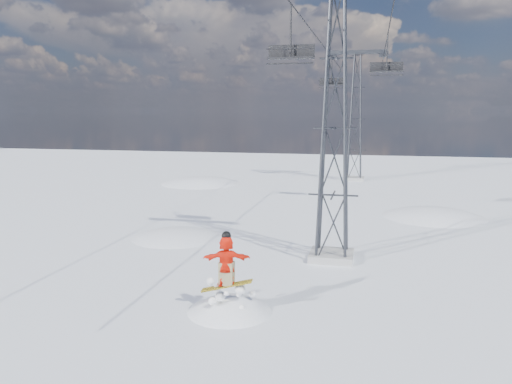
% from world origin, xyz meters
% --- Properties ---
extents(ground, '(120.00, 120.00, 0.00)m').
position_xyz_m(ground, '(0.00, 0.00, 0.00)').
color(ground, white).
rests_on(ground, ground).
extents(snow_terrain, '(39.00, 37.00, 22.00)m').
position_xyz_m(snow_terrain, '(-4.77, 21.24, -9.59)').
color(snow_terrain, white).
rests_on(snow_terrain, ground).
extents(lift_tower_near, '(5.20, 1.80, 11.43)m').
position_xyz_m(lift_tower_near, '(0.80, 8.00, 5.47)').
color(lift_tower_near, '#999999').
rests_on(lift_tower_near, ground).
extents(lift_tower_far, '(5.20, 1.80, 11.43)m').
position_xyz_m(lift_tower_far, '(0.80, 33.00, 5.47)').
color(lift_tower_far, '#999999').
rests_on(lift_tower_far, ground).
extents(haul_cables, '(4.46, 51.00, 0.06)m').
position_xyz_m(haul_cables, '(0.80, 19.50, 10.85)').
color(haul_cables, black).
rests_on(haul_cables, ground).
extents(snowboarder_jump, '(4.40, 4.40, 6.58)m').
position_xyz_m(snowboarder_jump, '(-1.85, 1.67, -1.65)').
color(snowboarder_jump, white).
rests_on(snowboarder_jump, ground).
extents(lift_chair_near, '(2.11, 0.61, 2.61)m').
position_xyz_m(lift_chair_near, '(-1.40, 10.29, 8.76)').
color(lift_chair_near, black).
rests_on(lift_chair_near, ground).
extents(lift_chair_mid, '(2.03, 0.58, 2.51)m').
position_xyz_m(lift_chair_mid, '(3.00, 20.19, 8.84)').
color(lift_chair_mid, black).
rests_on(lift_chair_mid, ground).
extents(lift_chair_far, '(2.15, 0.62, 2.67)m').
position_xyz_m(lift_chair_far, '(-1.40, 32.88, 8.71)').
color(lift_chair_far, black).
rests_on(lift_chair_far, ground).
extents(lift_chair_extra, '(2.15, 0.62, 2.67)m').
position_xyz_m(lift_chair_extra, '(-1.40, 32.80, 8.71)').
color(lift_chair_extra, black).
rests_on(lift_chair_extra, ground).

